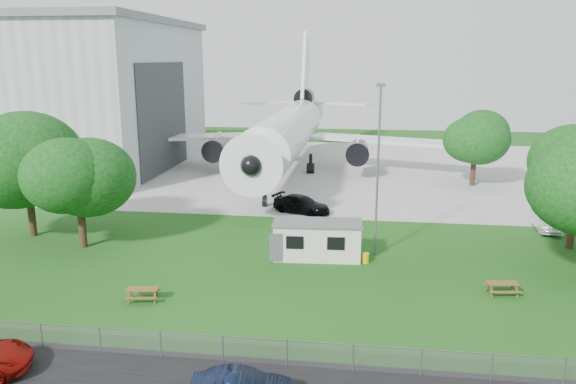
# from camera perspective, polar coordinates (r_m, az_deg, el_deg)

# --- Properties ---
(ground) EXTENTS (160.00, 160.00, 0.00)m
(ground) POSITION_cam_1_polar(r_m,az_deg,el_deg) (35.96, -4.41, -9.09)
(ground) COLOR #275F1D
(concrete_apron) EXTENTS (120.00, 46.00, 0.03)m
(concrete_apron) POSITION_cam_1_polar(r_m,az_deg,el_deg) (72.13, 1.90, 2.44)
(concrete_apron) COLOR #B7B7B2
(concrete_apron) RESTS_ON ground
(hangar) EXTENTS (43.00, 31.00, 18.55)m
(hangar) POSITION_cam_1_polar(r_m,az_deg,el_deg) (82.10, -25.97, 9.07)
(hangar) COLOR #B2B7BC
(hangar) RESTS_ON ground
(airliner) EXTENTS (46.36, 47.73, 17.69)m
(airliner) POSITION_cam_1_polar(r_m,az_deg,el_deg) (69.43, 0.10, 6.41)
(airliner) COLOR white
(airliner) RESTS_ON ground
(site_cabin) EXTENTS (6.82, 3.05, 2.62)m
(site_cabin) POSITION_cam_1_polar(r_m,az_deg,el_deg) (39.63, 3.01, -4.87)
(site_cabin) COLOR silver
(site_cabin) RESTS_ON ground
(picnic_west) EXTENTS (2.02, 1.78, 0.76)m
(picnic_west) POSITION_cam_1_polar(r_m,az_deg,el_deg) (34.33, -14.49, -10.63)
(picnic_west) COLOR brown
(picnic_west) RESTS_ON ground
(picnic_east) EXTENTS (1.99, 1.73, 0.76)m
(picnic_east) POSITION_cam_1_polar(r_m,az_deg,el_deg) (36.39, 20.85, -9.69)
(picnic_east) COLOR brown
(picnic_east) RESTS_ON ground
(fence) EXTENTS (58.00, 0.04, 1.30)m
(fence) POSITION_cam_1_polar(r_m,az_deg,el_deg) (27.69, -8.69, -16.50)
(fence) COLOR gray
(fence) RESTS_ON ground
(lamp_mast) EXTENTS (0.16, 0.16, 12.00)m
(lamp_mast) POSITION_cam_1_polar(r_m,az_deg,el_deg) (39.43, 9.09, 1.93)
(lamp_mast) COLOR slate
(lamp_mast) RESTS_ON ground
(tree_west_big) EXTENTS (9.20, 9.20, 10.53)m
(tree_west_big) POSITION_cam_1_polar(r_m,az_deg,el_deg) (47.89, -25.08, 2.75)
(tree_west_big) COLOR #382619
(tree_west_big) RESTS_ON ground
(tree_west_small) EXTENTS (7.35, 7.35, 8.67)m
(tree_west_small) POSITION_cam_1_polar(r_m,az_deg,el_deg) (43.60, -20.54, 0.97)
(tree_west_small) COLOR #382619
(tree_west_small) RESTS_ON ground
(tree_far_apron) EXTENTS (6.81, 6.81, 8.79)m
(tree_far_apron) POSITION_cam_1_polar(r_m,az_deg,el_deg) (64.53, 18.52, 5.28)
(tree_far_apron) COLOR #382619
(tree_far_apron) RESTS_ON ground
(car_ne_sedan) EXTENTS (1.79, 4.69, 1.53)m
(car_ne_sedan) POSITION_cam_1_polar(r_m,az_deg,el_deg) (50.59, 24.71, -2.70)
(car_ne_sedan) COLOR silver
(car_ne_sedan) RESTS_ON ground
(car_apron_van) EXTENTS (5.84, 4.21, 1.57)m
(car_apron_van) POSITION_cam_1_polar(r_m,az_deg,el_deg) (51.07, 1.38, -1.28)
(car_apron_van) COLOR black
(car_apron_van) RESTS_ON ground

